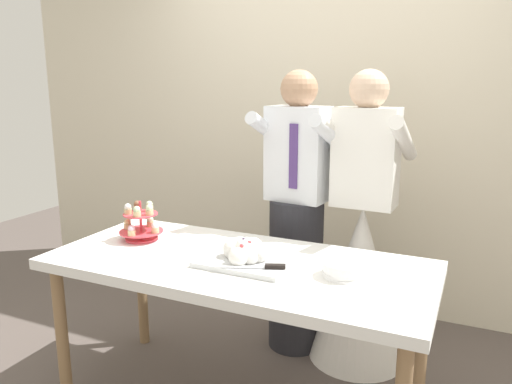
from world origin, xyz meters
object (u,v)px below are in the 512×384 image
dessert_table (237,275)px  main_cake_tray (246,254)px  plate_stack (344,269)px  person_bride (361,263)px  cupcake_stand (141,223)px  person_groom (297,228)px

dessert_table → main_cake_tray: 0.13m
dessert_table → main_cake_tray: size_ratio=4.22×
main_cake_tray → plate_stack: (0.45, 0.03, -0.01)m
main_cake_tray → person_bride: person_bride is taller
cupcake_stand → main_cake_tray: bearing=-7.3°
main_cake_tray → plate_stack: main_cake_tray is taller
dessert_table → person_bride: bearing=58.9°
dessert_table → cupcake_stand: cupcake_stand is taller
cupcake_stand → person_bride: (1.03, 0.64, -0.28)m
dessert_table → person_groom: person_groom is taller
person_groom → cupcake_stand: bearing=-136.1°
plate_stack → person_groom: 0.82m
cupcake_stand → main_cake_tray: (0.66, -0.08, -0.04)m
cupcake_stand → person_bride: size_ratio=0.14×
dessert_table → person_groom: 0.69m
cupcake_stand → plate_stack: cupcake_stand is taller
dessert_table → plate_stack: (0.50, 0.02, 0.11)m
plate_stack → cupcake_stand: bearing=177.4°
cupcake_stand → person_groom: size_ratio=0.14×
dessert_table → person_bride: (0.43, 0.71, -0.12)m
person_groom → plate_stack: bearing=-55.6°
person_bride → cupcake_stand: bearing=-148.0°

